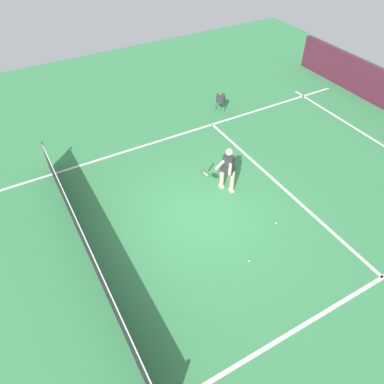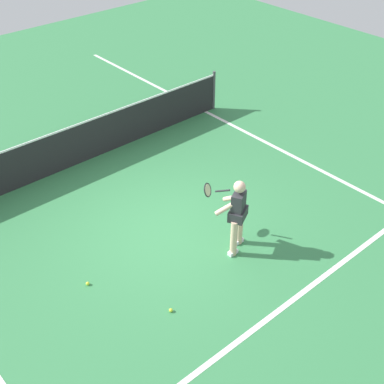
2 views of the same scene
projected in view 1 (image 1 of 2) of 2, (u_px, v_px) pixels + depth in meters
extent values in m
plane|color=#38844C|center=(202.00, 216.00, 10.92)|extent=(26.09, 26.09, 0.00)
cube|color=white|center=(379.00, 143.00, 13.65)|extent=(9.15, 0.10, 0.01)
cube|color=white|center=(279.00, 184.00, 11.96)|extent=(8.15, 0.10, 0.01)
cube|color=white|center=(295.00, 330.00, 8.30)|extent=(0.10, 18.07, 0.01)
cube|color=white|center=(145.00, 145.00, 13.54)|extent=(0.10, 18.07, 0.01)
cylinder|color=#4C4C51|center=(46.00, 156.00, 12.15)|extent=(0.08, 0.08, 1.11)
cube|color=#232326|center=(88.00, 249.00, 9.38)|extent=(8.67, 0.02, 0.99)
cube|color=white|center=(84.00, 236.00, 9.03)|extent=(8.67, 0.02, 0.04)
cylinder|color=beige|center=(232.00, 182.00, 11.45)|extent=(0.13, 0.13, 0.78)
cylinder|color=beige|center=(222.00, 177.00, 11.60)|extent=(0.13, 0.13, 0.78)
cube|color=white|center=(231.00, 190.00, 11.69)|extent=(0.20, 0.10, 0.08)
cube|color=white|center=(221.00, 186.00, 11.84)|extent=(0.20, 0.10, 0.08)
cube|color=#2D2D33|center=(228.00, 163.00, 11.09)|extent=(0.38, 0.32, 0.52)
cube|color=#2D2D33|center=(228.00, 168.00, 11.22)|extent=(0.48, 0.43, 0.20)
sphere|color=beige|center=(229.00, 152.00, 10.82)|extent=(0.22, 0.22, 0.22)
cylinder|color=beige|center=(230.00, 167.00, 10.92)|extent=(0.43, 0.36, 0.37)
cylinder|color=beige|center=(221.00, 163.00, 11.04)|extent=(0.11, 0.48, 0.37)
cylinder|color=black|center=(211.00, 167.00, 10.98)|extent=(0.17, 0.28, 0.14)
torus|color=black|center=(206.00, 174.00, 10.84)|extent=(0.31, 0.24, 0.28)
cylinder|color=beige|center=(206.00, 174.00, 10.84)|extent=(0.25, 0.19, 0.23)
sphere|color=#D1E533|center=(249.00, 261.00, 9.67)|extent=(0.07, 0.07, 0.07)
sphere|color=#D1E533|center=(276.00, 223.00, 10.66)|extent=(0.07, 0.07, 0.07)
cylinder|color=#333338|center=(221.00, 98.00, 15.00)|extent=(0.36, 0.36, 0.30)
cylinder|color=#333338|center=(216.00, 106.00, 15.27)|extent=(0.02, 0.02, 0.40)
cylinder|color=#333338|center=(225.00, 107.00, 15.20)|extent=(0.02, 0.02, 0.40)
cylinder|color=#333338|center=(221.00, 104.00, 15.36)|extent=(0.02, 0.02, 0.40)
sphere|color=#D1E533|center=(220.00, 94.00, 14.92)|extent=(0.07, 0.07, 0.07)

